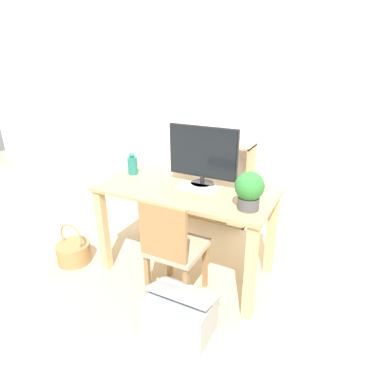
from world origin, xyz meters
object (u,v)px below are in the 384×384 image
(potted_plant, at_px, (249,189))
(storage_box, at_px, (180,313))
(monitor, at_px, (203,154))
(basket, at_px, (74,252))
(bookshelf, at_px, (201,180))
(keyboard, at_px, (197,188))
(vase, at_px, (133,165))
(chair, at_px, (172,247))

(potted_plant, height_order, storage_box, potted_plant)
(monitor, height_order, basket, monitor)
(bookshelf, distance_m, basket, 1.54)
(bookshelf, height_order, basket, bookshelf)
(potted_plant, relative_size, storage_box, 0.59)
(keyboard, distance_m, storage_box, 0.91)
(monitor, distance_m, keyboard, 0.27)
(keyboard, height_order, vase, vase)
(monitor, xyz_separation_m, basket, (-1.06, -0.46, -0.93))
(storage_box, bearing_deg, potted_plant, 59.08)
(keyboard, bearing_deg, storage_box, -74.13)
(keyboard, bearing_deg, potted_plant, -19.55)
(vase, distance_m, basket, 0.96)
(keyboard, height_order, basket, keyboard)
(monitor, distance_m, potted_plant, 0.55)
(monitor, distance_m, chair, 0.74)
(keyboard, relative_size, storage_box, 0.71)
(vase, height_order, storage_box, vase)
(vase, height_order, potted_plant, potted_plant)
(basket, distance_m, storage_box, 1.27)
(vase, bearing_deg, monitor, 4.01)
(vase, xyz_separation_m, potted_plant, (1.11, -0.22, 0.06))
(chair, height_order, storage_box, chair)
(bookshelf, bearing_deg, potted_plant, -52.77)
(vase, height_order, basket, vase)
(storage_box, bearing_deg, vase, 140.45)
(chair, bearing_deg, storage_box, -52.24)
(keyboard, distance_m, vase, 0.66)
(monitor, distance_m, storage_box, 1.16)
(chair, xyz_separation_m, storage_box, (0.20, -0.26, -0.31))
(monitor, relative_size, chair, 0.69)
(monitor, relative_size, bookshelf, 0.64)
(monitor, bearing_deg, keyboard, -86.43)
(chair, bearing_deg, basket, 179.54)
(potted_plant, bearing_deg, chair, -156.49)
(keyboard, relative_size, basket, 0.83)
(chair, xyz_separation_m, basket, (-1.04, 0.01, -0.36))
(monitor, xyz_separation_m, storage_box, (0.18, -0.73, -0.89))
(chair, bearing_deg, vase, 146.01)
(vase, distance_m, potted_plant, 1.13)
(potted_plant, distance_m, storage_box, 0.94)
(keyboard, xyz_separation_m, potted_plant, (0.46, -0.16, 0.13))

